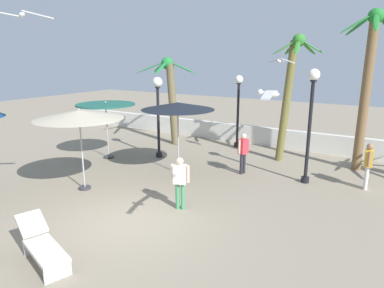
{
  "coord_description": "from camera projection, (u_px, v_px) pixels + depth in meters",
  "views": [
    {
      "loc": [
        5.99,
        -6.35,
        4.31
      ],
      "look_at": [
        0.0,
        3.45,
        1.4
      ],
      "focal_mm": 32.35,
      "sensor_mm": 36.0,
      "label": 1
    }
  ],
  "objects": [
    {
      "name": "ground_plane",
      "position": [
        126.0,
        221.0,
        9.34
      ],
      "size": [
        56.0,
        56.0,
        0.0
      ],
      "primitive_type": "plane",
      "color": "gray"
    },
    {
      "name": "boundary_wall",
      "position": [
        258.0,
        136.0,
        17.39
      ],
      "size": [
        25.2,
        0.3,
        0.9
      ],
      "primitive_type": "cube",
      "color": "silver",
      "rests_on": "ground_plane"
    },
    {
      "name": "patio_umbrella_0",
      "position": [
        79.0,
        115.0,
        10.98
      ],
      "size": [
        2.81,
        2.81,
        2.73
      ],
      "color": "#333338",
      "rests_on": "ground_plane"
    },
    {
      "name": "patio_umbrella_2",
      "position": [
        106.0,
        107.0,
        14.62
      ],
      "size": [
        2.47,
        2.47,
        2.48
      ],
      "color": "#333338",
      "rests_on": "ground_plane"
    },
    {
      "name": "patio_umbrella_3",
      "position": [
        178.0,
        107.0,
        12.55
      ],
      "size": [
        2.69,
        2.69,
        2.77
      ],
      "color": "#333338",
      "rests_on": "ground_plane"
    },
    {
      "name": "palm_tree_0",
      "position": [
        290.0,
        87.0,
        13.95
      ],
      "size": [
        1.93,
        1.99,
        5.18
      ],
      "color": "brown",
      "rests_on": "ground_plane"
    },
    {
      "name": "palm_tree_1",
      "position": [
        171.0,
        90.0,
        17.07
      ],
      "size": [
        2.92,
        2.98,
        4.31
      ],
      "color": "brown",
      "rests_on": "ground_plane"
    },
    {
      "name": "palm_tree_3",
      "position": [
        368.0,
        76.0,
        12.72
      ],
      "size": [
        2.47,
        2.56,
        5.98
      ],
      "color": "brown",
      "rests_on": "ground_plane"
    },
    {
      "name": "lamp_post_0",
      "position": [
        311.0,
        111.0,
        11.58
      ],
      "size": [
        0.39,
        0.39,
        3.93
      ],
      "color": "black",
      "rests_on": "ground_plane"
    },
    {
      "name": "lamp_post_1",
      "position": [
        158.0,
        104.0,
        14.72
      ],
      "size": [
        0.43,
        0.43,
        3.48
      ],
      "color": "black",
      "rests_on": "ground_plane"
    },
    {
      "name": "lamp_post_2",
      "position": [
        238.0,
        102.0,
        16.46
      ],
      "size": [
        0.39,
        0.39,
        3.47
      ],
      "color": "black",
      "rests_on": "ground_plane"
    },
    {
      "name": "lounge_chair_0",
      "position": [
        42.0,
        244.0,
        7.43
      ],
      "size": [
        1.94,
        1.1,
        0.83
      ],
      "color": "#B7B7BC",
      "rests_on": "ground_plane"
    },
    {
      "name": "guest_0",
      "position": [
        368.0,
        162.0,
        11.37
      ],
      "size": [
        0.28,
        0.56,
        1.57
      ],
      "color": "silver",
      "rests_on": "ground_plane"
    },
    {
      "name": "guest_1",
      "position": [
        243.0,
        150.0,
        12.9
      ],
      "size": [
        0.32,
        0.54,
        1.55
      ],
      "color": "#26262D",
      "rests_on": "ground_plane"
    },
    {
      "name": "guest_2",
      "position": [
        180.0,
        179.0,
        9.86
      ],
      "size": [
        0.54,
        0.33,
        1.55
      ],
      "color": "#3F8C59",
      "rests_on": "ground_plane"
    },
    {
      "name": "seagull_0",
      "position": [
        269.0,
        93.0,
        5.97
      ],
      "size": [
        0.44,
        1.38,
        0.14
      ],
      "color": "white"
    },
    {
      "name": "seagull_1",
      "position": [
        22.0,
        15.0,
        7.89
      ],
      "size": [
        0.98,
        1.14,
        0.18
      ],
      "color": "white"
    },
    {
      "name": "seagull_2",
      "position": [
        281.0,
        61.0,
        12.91
      ],
      "size": [
        1.14,
        0.51,
        0.17
      ],
      "color": "white"
    }
  ]
}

